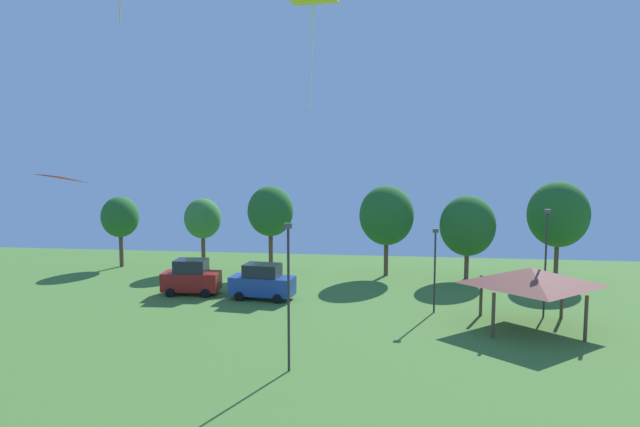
% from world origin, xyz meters
% --- Properties ---
extents(kite_flying_4, '(3.58, 3.49, 0.47)m').
position_xyz_m(kite_flying_4, '(-13.44, 28.40, 7.79)').
color(kite_flying_4, red).
extents(parked_car_leftmost, '(4.16, 2.21, 2.57)m').
position_xyz_m(parked_car_leftmost, '(-13.91, 42.51, 1.25)').
color(parked_car_leftmost, maroon).
rests_on(parked_car_leftmost, ground).
extents(parked_car_second_from_left, '(4.66, 2.40, 2.51)m').
position_xyz_m(parked_car_second_from_left, '(-8.47, 41.81, 1.23)').
color(parked_car_second_from_left, '#234299').
rests_on(parked_car_second_from_left, ground).
extents(park_pavilion, '(6.34, 5.76, 3.60)m').
position_xyz_m(park_pavilion, '(8.63, 37.32, 3.08)').
color(park_pavilion, brown).
rests_on(park_pavilion, ground).
extents(light_post_0, '(0.36, 0.20, 5.46)m').
position_xyz_m(light_post_0, '(3.30, 39.86, 3.12)').
color(light_post_0, '#2D2D33').
rests_on(light_post_0, ground).
extents(light_post_1, '(0.36, 0.20, 7.05)m').
position_xyz_m(light_post_1, '(-4.21, 28.88, 3.93)').
color(light_post_1, '#2D2D33').
rests_on(light_post_1, ground).
extents(light_post_3, '(0.36, 0.20, 6.82)m').
position_xyz_m(light_post_3, '(10.02, 39.58, 3.81)').
color(light_post_3, '#2D2D33').
rests_on(light_post_3, ground).
extents(treeline_tree_0, '(3.33, 3.33, 6.36)m').
position_xyz_m(treeline_tree_0, '(-23.80, 51.61, 4.50)').
color(treeline_tree_0, brown).
rests_on(treeline_tree_0, ground).
extents(treeline_tree_1, '(3.22, 3.22, 6.29)m').
position_xyz_m(treeline_tree_1, '(-16.05, 51.53, 4.49)').
color(treeline_tree_1, brown).
rests_on(treeline_tree_1, ground).
extents(treeline_tree_2, '(3.84, 3.84, 7.51)m').
position_xyz_m(treeline_tree_2, '(-9.62, 50.03, 5.37)').
color(treeline_tree_2, brown).
rests_on(treeline_tree_2, ground).
extents(treeline_tree_3, '(4.52, 4.52, 7.58)m').
position_xyz_m(treeline_tree_3, '(0.08, 50.76, 5.08)').
color(treeline_tree_3, brown).
rests_on(treeline_tree_3, ground).
extents(treeline_tree_4, '(4.47, 4.47, 6.85)m').
position_xyz_m(treeline_tree_4, '(6.63, 50.29, 4.38)').
color(treeline_tree_4, brown).
rests_on(treeline_tree_4, ground).
extents(treeline_tree_5, '(4.88, 4.88, 7.99)m').
position_xyz_m(treeline_tree_5, '(13.95, 51.38, 5.29)').
color(treeline_tree_5, brown).
rests_on(treeline_tree_5, ground).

